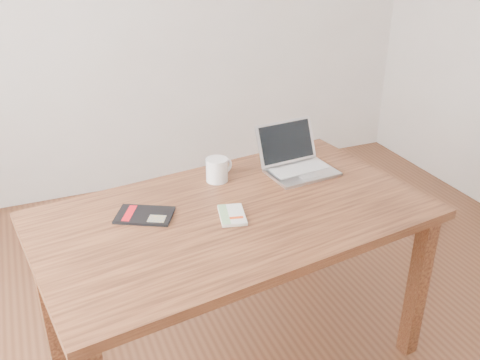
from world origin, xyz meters
name	(u,v)px	position (x,y,z in m)	size (l,w,h in m)	color
room	(261,65)	(-0.07, 0.00, 1.36)	(4.04, 4.04, 2.70)	#55301D
desk	(234,231)	(-0.12, 0.13, 0.66)	(1.63, 1.07, 0.75)	#512C18
white_guidebook	(232,215)	(-0.14, 0.09, 0.76)	(0.13, 0.17, 0.01)	silver
black_guidebook	(145,215)	(-0.45, 0.22, 0.76)	(0.26, 0.23, 0.01)	black
laptop	(296,161)	(0.29, 0.38, 0.79)	(0.32, 0.31, 0.20)	silver
coffee_mug	(218,169)	(-0.08, 0.41, 0.80)	(0.13, 0.10, 0.10)	white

